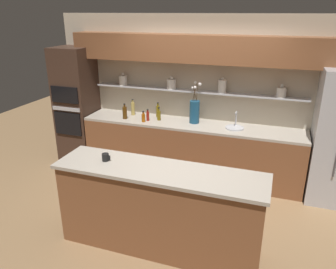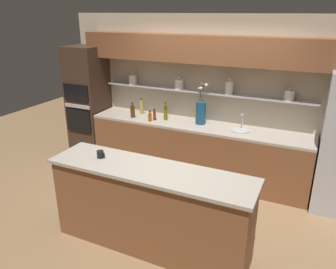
% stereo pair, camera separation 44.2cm
% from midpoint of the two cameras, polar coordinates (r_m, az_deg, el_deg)
% --- Properties ---
extents(ground_plane, '(12.00, 12.00, 0.00)m').
position_cam_midpoint_polar(ground_plane, '(4.62, 3.76, -14.08)').
color(ground_plane, olive).
extents(back_wall_unit, '(5.20, 0.44, 2.60)m').
position_cam_midpoint_polar(back_wall_unit, '(5.36, 10.22, 8.76)').
color(back_wall_unit, beige).
rests_on(back_wall_unit, ground_plane).
extents(back_counter_unit, '(3.61, 0.62, 0.92)m').
position_cam_midpoint_polar(back_counter_unit, '(5.47, 7.14, -2.85)').
color(back_counter_unit, brown).
rests_on(back_counter_unit, ground_plane).
extents(island_counter, '(2.36, 0.61, 1.02)m').
position_cam_midpoint_polar(island_counter, '(3.84, 0.28, -12.84)').
color(island_counter, brown).
rests_on(island_counter, ground_plane).
extents(oven_tower, '(0.62, 0.64, 2.06)m').
position_cam_midpoint_polar(oven_tower, '(6.22, -11.70, 5.36)').
color(oven_tower, '#3D281E').
rests_on(oven_tower, ground_plane).
extents(flower_vase, '(0.17, 0.16, 0.67)m').
position_cam_midpoint_polar(flower_vase, '(5.29, 8.12, 3.91)').
color(flower_vase, navy).
rests_on(flower_vase, back_counter_unit).
extents(sink_fixture, '(0.29, 0.29, 0.25)m').
position_cam_midpoint_polar(sink_fixture, '(5.15, 14.89, 0.86)').
color(sink_fixture, '#B7B7BC').
rests_on(sink_fixture, back_counter_unit).
extents(bottle_spirit_0, '(0.07, 0.07, 0.26)m').
position_cam_midpoint_polar(bottle_spirit_0, '(5.60, -3.95, 4.02)').
color(bottle_spirit_0, '#4C2D0C').
rests_on(bottle_spirit_0, back_counter_unit).
extents(bottle_spirit_1, '(0.06, 0.06, 0.28)m').
position_cam_midpoint_polar(bottle_spirit_1, '(5.78, -2.45, 4.70)').
color(bottle_spirit_1, tan).
rests_on(bottle_spirit_1, back_counter_unit).
extents(bottle_oil_2, '(0.06, 0.06, 0.22)m').
position_cam_midpoint_polar(bottle_oil_2, '(5.46, 1.91, 3.39)').
color(bottle_oil_2, brown).
rests_on(bottle_oil_2, back_counter_unit).
extents(bottle_sauce_3, '(0.05, 0.05, 0.20)m').
position_cam_midpoint_polar(bottle_sauce_3, '(5.45, -0.05, 3.34)').
color(bottle_sauce_3, maroon).
rests_on(bottle_sauce_3, back_counter_unit).
extents(bottle_oil_4, '(0.06, 0.06, 0.26)m').
position_cam_midpoint_polar(bottle_oil_4, '(5.62, 1.82, 4.09)').
color(bottle_oil_4, brown).
rests_on(bottle_oil_4, back_counter_unit).
extents(bottle_sauce_5, '(0.06, 0.06, 0.18)m').
position_cam_midpoint_polar(bottle_sauce_5, '(5.40, -0.85, 3.06)').
color(bottle_sauce_5, '#9E4C0A').
rests_on(bottle_sauce_5, back_counter_unit).
extents(coffee_mug, '(0.10, 0.08, 0.09)m').
position_cam_midpoint_polar(coffee_mug, '(3.86, -8.52, -3.51)').
color(coffee_mug, black).
rests_on(coffee_mug, island_counter).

